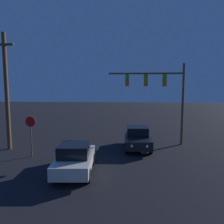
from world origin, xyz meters
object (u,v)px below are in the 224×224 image
Objects in this scene: stop_sign at (31,129)px; utility_pole at (7,90)px; car_near at (75,158)px; car_far at (138,138)px; traffic_signal_mast at (161,89)px.

utility_pole reaches higher than stop_sign.
utility_pole is (-5.72, 3.95, 3.38)m from car_near.
car_near is 7.73m from utility_pole.
traffic_signal_mast is (1.74, 1.35, 3.47)m from car_far.
traffic_signal_mast is at bearing 45.54° from car_near.
stop_sign reaches higher than car_far.
car_far is 1.53× the size of stop_sign.
traffic_signal_mast is 2.38× the size of stop_sign.
traffic_signal_mast is (5.12, 6.13, 3.47)m from car_near.
utility_pole is at bearing -168.66° from traffic_signal_mast.
car_far is 7.23m from stop_sign.
utility_pole is at bearing 3.87° from car_far.
utility_pole is (-2.35, 1.58, 2.39)m from stop_sign.
stop_sign is at bearing -33.93° from utility_pole.
utility_pole is (-10.84, -2.17, -0.09)m from traffic_signal_mast.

